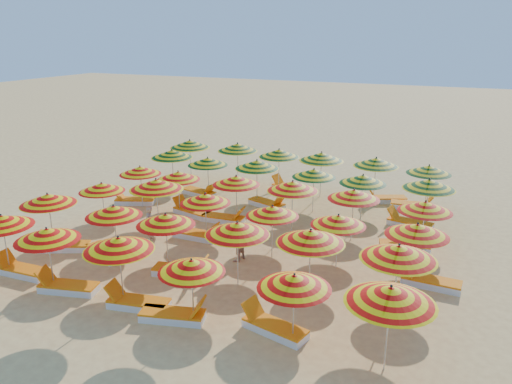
# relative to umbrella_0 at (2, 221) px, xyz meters

# --- Properties ---
(ground) EXTENTS (120.00, 120.00, 0.00)m
(ground) POSITION_rel_umbrella_0_xyz_m (5.79, 5.72, -1.75)
(ground) COLOR #F2C16B
(ground) RESTS_ON ground
(umbrella_0) EXTENTS (2.05, 2.05, 1.98)m
(umbrella_0) POSITION_rel_umbrella_0_xyz_m (0.00, 0.00, 0.00)
(umbrella_0) COLOR silver
(umbrella_0) RESTS_ON ground
(umbrella_1) EXTENTS (2.41, 2.41, 1.96)m
(umbrella_1) POSITION_rel_umbrella_0_xyz_m (2.06, -0.21, -0.02)
(umbrella_1) COLOR silver
(umbrella_1) RESTS_ON ground
(umbrella_2) EXTENTS (2.02, 2.02, 2.05)m
(umbrella_2) POSITION_rel_umbrella_0_xyz_m (4.49, -0.07, 0.06)
(umbrella_2) COLOR silver
(umbrella_2) RESTS_ON ground
(umbrella_3) EXTENTS (1.92, 1.92, 1.83)m
(umbrella_3) POSITION_rel_umbrella_0_xyz_m (6.78, -0.10, -0.13)
(umbrella_3) COLOR silver
(umbrella_3) RESTS_ON ground
(umbrella_4) EXTENTS (2.06, 2.06, 1.89)m
(umbrella_4) POSITION_rel_umbrella_0_xyz_m (9.48, 0.06, -0.08)
(umbrella_4) COLOR silver
(umbrella_4) RESTS_ON ground
(umbrella_5) EXTENTS (2.65, 2.65, 2.13)m
(umbrella_5) POSITION_rel_umbrella_0_xyz_m (11.70, -0.05, 0.13)
(umbrella_5) COLOR silver
(umbrella_5) RESTS_ON ground
(umbrella_6) EXTENTS (2.05, 2.05, 2.03)m
(umbrella_6) POSITION_rel_umbrella_0_xyz_m (-0.22, 2.07, 0.04)
(umbrella_6) COLOR silver
(umbrella_6) RESTS_ON ground
(umbrella_7) EXTENTS (2.39, 2.39, 1.95)m
(umbrella_7) POSITION_rel_umbrella_0_xyz_m (2.51, 2.16, -0.03)
(umbrella_7) COLOR silver
(umbrella_7) RESTS_ON ground
(umbrella_8) EXTENTS (2.15, 2.15, 1.95)m
(umbrella_8) POSITION_rel_umbrella_0_xyz_m (4.49, 2.19, -0.03)
(umbrella_8) COLOR silver
(umbrella_8) RESTS_ON ground
(umbrella_9) EXTENTS (1.94, 1.94, 2.05)m
(umbrella_9) POSITION_rel_umbrella_0_xyz_m (6.95, 2.22, 0.05)
(umbrella_9) COLOR silver
(umbrella_9) RESTS_ON ground
(umbrella_10) EXTENTS (2.14, 2.14, 2.07)m
(umbrella_10) POSITION_rel_umbrella_0_xyz_m (9.11, 2.45, 0.08)
(umbrella_10) COLOR silver
(umbrella_10) RESTS_ON ground
(umbrella_11) EXTENTS (2.17, 2.17, 2.11)m
(umbrella_11) POSITION_rel_umbrella_0_xyz_m (11.53, 2.29, 0.12)
(umbrella_11) COLOR silver
(umbrella_11) RESTS_ON ground
(umbrella_12) EXTENTS (2.24, 2.24, 1.84)m
(umbrella_12) POSITION_rel_umbrella_0_xyz_m (0.18, 4.33, -0.12)
(umbrella_12) COLOR silver
(umbrella_12) RESTS_ON ground
(umbrella_13) EXTENTS (2.60, 2.60, 2.14)m
(umbrella_13) POSITION_rel_umbrella_0_xyz_m (2.38, 4.77, 0.13)
(umbrella_13) COLOR silver
(umbrella_13) RESTS_ON ground
(umbrella_14) EXTENTS (2.07, 2.07, 1.90)m
(umbrella_14) POSITION_rel_umbrella_0_xyz_m (4.55, 4.59, -0.07)
(umbrella_14) COLOR silver
(umbrella_14) RESTS_ON ground
(umbrella_15) EXTENTS (1.95, 1.95, 1.87)m
(umbrella_15) POSITION_rel_umbrella_0_xyz_m (7.17, 4.42, -0.10)
(umbrella_15) COLOR silver
(umbrella_15) RESTS_ON ground
(umbrella_16) EXTENTS (2.31, 2.31, 1.86)m
(umbrella_16) POSITION_rel_umbrella_0_xyz_m (9.37, 4.49, -0.11)
(umbrella_16) COLOR silver
(umbrella_16) RESTS_ON ground
(umbrella_17) EXTENTS (2.47, 2.47, 1.99)m
(umbrella_17) POSITION_rel_umbrella_0_xyz_m (11.76, 4.35, 0.01)
(umbrella_17) COLOR silver
(umbrella_17) RESTS_ON ground
(umbrella_18) EXTENTS (2.33, 2.33, 1.88)m
(umbrella_18) POSITION_rel_umbrella_0_xyz_m (0.12, 6.85, -0.09)
(umbrella_18) COLOR silver
(umbrella_18) RESTS_ON ground
(umbrella_19) EXTENTS (1.83, 1.83, 1.90)m
(umbrella_19) POSITION_rel_umbrella_0_xyz_m (2.08, 6.74, -0.08)
(umbrella_19) COLOR silver
(umbrella_19) RESTS_ON ground
(umbrella_20) EXTENTS (2.44, 2.44, 2.00)m
(umbrella_20) POSITION_rel_umbrella_0_xyz_m (4.69, 6.81, 0.01)
(umbrella_20) COLOR silver
(umbrella_20) RESTS_ON ground
(umbrella_21) EXTENTS (2.07, 2.07, 2.05)m
(umbrella_21) POSITION_rel_umbrella_0_xyz_m (7.00, 6.85, 0.06)
(umbrella_21) COLOR silver
(umbrella_21) RESTS_ON ground
(umbrella_22) EXTENTS (2.11, 2.11, 1.98)m
(umbrella_22) POSITION_rel_umbrella_0_xyz_m (9.28, 6.96, -0.00)
(umbrella_22) COLOR silver
(umbrella_22) RESTS_ON ground
(umbrella_23) EXTENTS (1.82, 1.82, 1.92)m
(umbrella_23) POSITION_rel_umbrella_0_xyz_m (11.75, 6.76, -0.05)
(umbrella_23) COLOR silver
(umbrella_23) RESTS_ON ground
(umbrella_24) EXTENTS (2.54, 2.54, 2.08)m
(umbrella_24) POSITION_rel_umbrella_0_xyz_m (0.11, 9.35, 0.09)
(umbrella_24) COLOR silver
(umbrella_24) RESTS_ON ground
(umbrella_25) EXTENTS (1.97, 1.97, 1.92)m
(umbrella_25) POSITION_rel_umbrella_0_xyz_m (2.08, 9.22, -0.05)
(umbrella_25) COLOR silver
(umbrella_25) RESTS_ON ground
(umbrella_26) EXTENTS (2.46, 2.46, 2.04)m
(umbrella_26) POSITION_rel_umbrella_0_xyz_m (4.50, 9.26, 0.05)
(umbrella_26) COLOR silver
(umbrella_26) RESTS_ON ground
(umbrella_27) EXTENTS (2.23, 2.23, 1.93)m
(umbrella_27) POSITION_rel_umbrella_0_xyz_m (7.08, 9.26, -0.05)
(umbrella_27) COLOR silver
(umbrella_27) RESTS_ON ground
(umbrella_28) EXTENTS (2.14, 2.14, 1.96)m
(umbrella_28) POSITION_rel_umbrella_0_xyz_m (9.16, 9.06, -0.02)
(umbrella_28) COLOR silver
(umbrella_28) RESTS_ON ground
(umbrella_29) EXTENTS (2.27, 2.27, 2.08)m
(umbrella_29) POSITION_rel_umbrella_0_xyz_m (11.64, 9.05, 0.09)
(umbrella_29) COLOR silver
(umbrella_29) RESTS_ON ground
(umbrella_30) EXTENTS (2.31, 2.31, 2.14)m
(umbrella_30) POSITION_rel_umbrella_0_xyz_m (-0.12, 11.35, 0.14)
(umbrella_30) COLOR silver
(umbrella_30) RESTS_ON ground
(umbrella_31) EXTENTS (2.42, 2.42, 2.10)m
(umbrella_31) POSITION_rel_umbrella_0_xyz_m (2.35, 11.79, 0.10)
(umbrella_31) COLOR silver
(umbrella_31) RESTS_ON ground
(umbrella_32) EXTENTS (2.33, 2.33, 2.05)m
(umbrella_32) POSITION_rel_umbrella_0_xyz_m (4.63, 11.58, 0.06)
(umbrella_32) COLOR silver
(umbrella_32) RESTS_ON ground
(umbrella_33) EXTENTS (2.61, 2.61, 2.15)m
(umbrella_33) POSITION_rel_umbrella_0_xyz_m (6.77, 11.38, 0.14)
(umbrella_33) COLOR silver
(umbrella_33) RESTS_ON ground
(umbrella_34) EXTENTS (2.22, 2.22, 2.10)m
(umbrella_34) POSITION_rel_umbrella_0_xyz_m (9.19, 11.57, 0.10)
(umbrella_34) COLOR silver
(umbrella_34) RESTS_ON ground
(umbrella_35) EXTENTS (2.30, 2.30, 1.98)m
(umbrella_35) POSITION_rel_umbrella_0_xyz_m (11.40, 11.59, -0.00)
(umbrella_35) COLOR silver
(umbrella_35) RESTS_ON ground
(lounger_0) EXTENTS (1.75, 0.65, 0.69)m
(lounger_0) POSITION_rel_umbrella_0_xyz_m (0.50, 0.04, -1.59)
(lounger_0) COLOR white
(lounger_0) RESTS_ON ground
(lounger_1) EXTENTS (1.82, 0.98, 0.69)m
(lounger_1) POSITION_rel_umbrella_0_xyz_m (2.56, -0.20, -1.59)
(lounger_1) COLOR white
(lounger_1) RESTS_ON ground
(lounger_2) EXTENTS (1.81, 0.89, 0.69)m
(lounger_2) POSITION_rel_umbrella_0_xyz_m (4.99, -0.12, -1.59)
(lounger_2) COLOR white
(lounger_2) RESTS_ON ground
(lounger_3) EXTENTS (1.82, 1.00, 0.69)m
(lounger_3) POSITION_rel_umbrella_0_xyz_m (6.27, -0.25, -1.59)
(lounger_3) COLOR white
(lounger_3) RESTS_ON ground
(lounger_4) EXTENTS (1.82, 0.96, 0.69)m
(lounger_4) POSITION_rel_umbrella_0_xyz_m (8.88, 0.28, -1.59)
(lounger_4) COLOR white
(lounger_4) RESTS_ON ground
(lounger_5) EXTENTS (1.82, 1.26, 0.69)m
(lounger_5) POSITION_rel_umbrella_0_xyz_m (0.29, 2.00, -1.59)
(lounger_5) COLOR white
(lounger_5) RESTS_ON ground
(lounger_6) EXTENTS (1.82, 1.20, 0.69)m
(lounger_6) POSITION_rel_umbrella_0_xyz_m (2.01, 2.15, -1.59)
(lounger_6) COLOR white
(lounger_6) RESTS_ON ground
(lounger_7) EXTENTS (1.81, 0.90, 0.69)m
(lounger_7) POSITION_rel_umbrella_0_xyz_m (5.09, 2.02, -1.59)
(lounger_7) COLOR white
(lounger_7) RESTS_ON ground
(lounger_8) EXTENTS (1.73, 0.58, 0.69)m
(lounger_8) POSITION_rel_umbrella_0_xyz_m (4.05, 4.77, -1.59)
(lounger_8) COLOR white
(lounger_8) RESTS_ON ground
(lounger_9) EXTENTS (1.76, 0.66, 0.69)m
(lounger_9) POSITION_rel_umbrella_0_xyz_m (12.26, 4.41, -1.59)
(lounger_9) COLOR white
(lounger_9) RESTS_ON ground
(lounger_10) EXTENTS (1.82, 1.18, 0.69)m
(lounger_10) POSITION_rel_umbrella_0_xyz_m (-0.48, 7.04, -1.59)
(lounger_10) COLOR white
(lounger_10) RESTS_ON ground
(lounger_11) EXTENTS (1.82, 0.99, 0.69)m
(lounger_11) POSITION_rel_umbrella_0_xyz_m (2.58, 6.83, -1.59)
(lounger_11) COLOR white
(lounger_11) RESTS_ON ground
(lounger_12) EXTENTS (1.77, 0.69, 0.69)m
(lounger_12) POSITION_rel_umbrella_0_xyz_m (4.19, 6.68, -1.59)
(lounger_12) COLOR white
(lounger_12) RESTS_ON ground
(lounger_13) EXTENTS (1.82, 0.96, 0.69)m
(lounger_13) POSITION_rel_umbrella_0_xyz_m (11.24, 6.82, -1.59)
(lounger_13) COLOR white
(lounger_13) RESTS_ON ground
(lounger_14) EXTENTS (1.82, 1.19, 0.69)m
(lounger_14) POSITION_rel_umbrella_0_xyz_m (-0.40, 9.14, -1.59)
(lounger_14) COLOR white
(lounger_14) RESTS_ON ground
(lounger_15) EXTENTS (1.82, 0.97, 0.69)m
(lounger_15) POSITION_rel_umbrella_0_xyz_m (1.58, 9.25, -1.59)
(lounger_15) COLOR white
(lounger_15) RESTS_ON ground
(lounger_16) EXTENTS (1.83, 1.12, 0.69)m
(lounger_16) POSITION_rel_umbrella_0_xyz_m (5.10, 9.04, -1.59)
(lounger_16) COLOR white
(lounger_16) RESTS_ON ground
(lounger_17) EXTENTS (1.81, 0.90, 0.69)m
(lounger_17) POSITION_rel_umbrella_0_xyz_m (11.04, 9.13, -1.59)
(lounger_17) COLOR white
(lounger_17) RESTS_ON ground
(lounger_18) EXTENTS (1.82, 0.98, 0.69)m
(lounger_18) POSITION_rel_umbrella_0_xyz_m (5.13, 11.62, -1.59)
(lounger_18) COLOR white
(lounger_18) RESTS_ON ground
(lounger_19) EXTENTS (1.82, 1.24, 0.69)m
(lounger_19) POSITION_rel_umbrella_0_xyz_m (9.69, 11.78, -1.59)
(lounger_19) COLOR white
(lounger_19) RESTS_ON ground
(lounger_20) EXTENTS (1.78, 0.75, 0.69)m
(lounger_20) POSITION_rel_umbrella_0_xyz_m (10.90, 11.35, -1.59)
(lounger_20) COLOR white
(lounger_20) RESTS_ON ground
(beachgoer_b) EXTENTS (0.61, 0.71, 1.26)m
(beachgoer_b) POSITION_rel_umbrella_0_xyz_m (6.20, 3.71, -1.12)
(beachgoer_b) COLOR tan
(beachgoer_b) RESTS_ON ground
(beachgoer_a) EXTENTS (0.47, 0.56, 1.29)m
(beachgoer_a) POSITION_rel_umbrella_0_xyz_m (2.52, 3.96, -1.10)
(beachgoer_a) COLOR tan
(beachgoer_a) RESTS_ON ground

